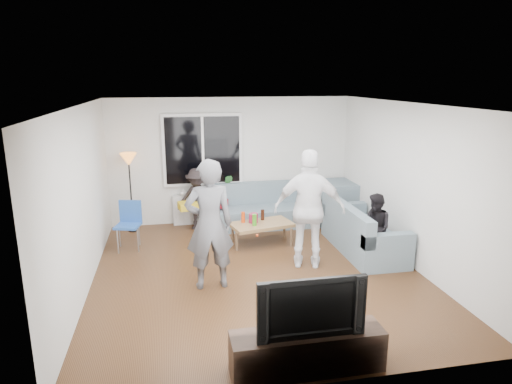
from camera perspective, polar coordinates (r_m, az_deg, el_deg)
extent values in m
cube|color=#56351C|center=(7.21, 0.14, -10.25)|extent=(5.00, 5.50, 0.04)
cube|color=white|center=(6.58, 0.15, 11.19)|extent=(5.00, 5.50, 0.04)
cube|color=silver|center=(9.45, -3.12, 4.02)|extent=(5.00, 0.04, 2.60)
cube|color=silver|center=(4.23, 7.53, -9.12)|extent=(5.00, 0.04, 2.60)
cube|color=silver|center=(6.77, -21.28, -1.03)|extent=(0.04, 5.50, 2.60)
cube|color=silver|center=(7.66, 18.97, 0.86)|extent=(0.04, 5.50, 2.60)
cube|color=white|center=(9.27, -6.77, 5.31)|extent=(1.62, 0.06, 1.47)
cube|color=black|center=(9.23, -6.75, 5.28)|extent=(1.50, 0.02, 1.35)
cube|color=white|center=(9.22, -6.74, 5.27)|extent=(0.05, 0.03, 1.35)
cube|color=silver|center=(9.50, -6.53, -2.14)|extent=(1.30, 0.12, 0.62)
imported|color=#265D25|center=(9.38, -3.64, 0.96)|extent=(0.26, 0.23, 0.40)
imported|color=silver|center=(9.34, -9.18, -0.03)|extent=(0.18, 0.18, 0.16)
cube|color=slate|center=(9.68, 9.77, -1.23)|extent=(0.85, 0.85, 0.85)
cube|color=gold|center=(9.04, -8.55, -1.73)|extent=(0.43, 0.38, 0.14)
cube|color=maroon|center=(9.16, -4.88, -1.41)|extent=(0.46, 0.43, 0.13)
cube|color=#977A49|center=(8.30, 0.70, -5.26)|extent=(1.20, 0.83, 0.40)
cylinder|color=maroon|center=(8.25, -0.34, -3.31)|extent=(0.17, 0.17, 0.17)
imported|color=#535459|center=(6.43, -5.92, -4.14)|extent=(0.72, 0.49, 1.90)
imported|color=white|center=(7.16, 6.79, -2.20)|extent=(1.21, 0.78, 1.91)
imported|color=black|center=(7.72, 14.88, -4.38)|extent=(0.50, 0.60, 1.14)
imported|color=black|center=(9.06, -7.44, -0.89)|extent=(0.91, 0.70, 1.25)
cube|color=#37231B|center=(4.98, 6.49, -19.36)|extent=(1.60, 0.40, 0.44)
imported|color=black|center=(4.70, 6.67, -13.85)|extent=(1.12, 0.15, 0.64)
cylinder|color=#36901A|center=(8.06, -0.20, -3.56)|extent=(0.08, 0.08, 0.21)
cylinder|color=red|center=(8.24, -1.64, -3.21)|extent=(0.07, 0.07, 0.20)
cylinder|color=black|center=(8.39, 0.84, -2.90)|extent=(0.07, 0.07, 0.20)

